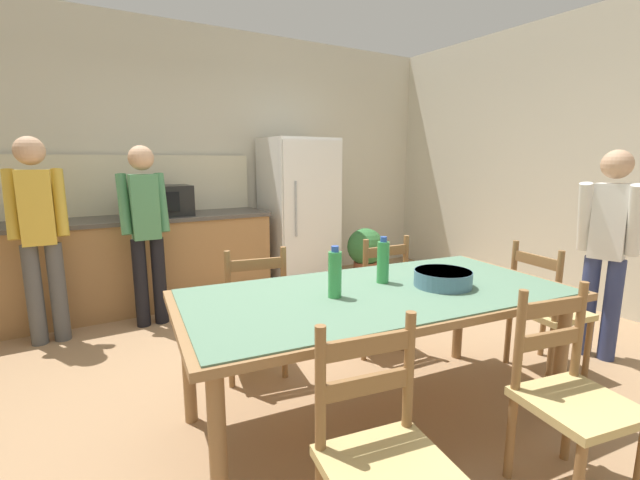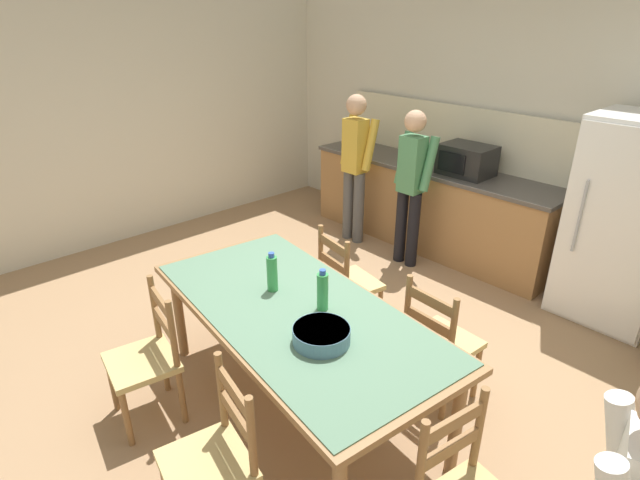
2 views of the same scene
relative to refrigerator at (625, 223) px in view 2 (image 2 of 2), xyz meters
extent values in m
plane|color=#9E7A56|center=(-1.17, -2.19, -0.86)|extent=(8.32, 8.32, 0.00)
cube|color=beige|center=(-1.17, 0.47, 0.59)|extent=(6.52, 0.12, 2.90)
cube|color=beige|center=(-4.43, -2.19, 0.59)|extent=(0.12, 5.20, 2.90)
cube|color=#9E7042|center=(-1.93, 0.04, -0.42)|extent=(2.84, 0.62, 0.88)
cube|color=#4C4742|center=(-1.93, 0.04, 0.04)|extent=(2.88, 0.66, 0.04)
cube|color=#B7BCC1|center=(-2.57, 0.04, 0.04)|extent=(0.52, 0.38, 0.02)
cube|color=beige|center=(-1.93, 0.35, 0.36)|extent=(2.84, 0.03, 0.60)
cube|color=white|center=(0.00, 0.01, 0.00)|extent=(0.78, 0.68, 1.71)
cube|color=white|center=(0.00, -0.34, 0.00)|extent=(0.75, 0.02, 1.65)
cylinder|color=#A5AAB2|center=(-0.23, -0.36, 0.09)|extent=(0.02, 0.02, 0.60)
cube|color=black|center=(-1.51, 0.02, 0.21)|extent=(0.50, 0.38, 0.30)
cube|color=black|center=(-1.56, -0.17, 0.21)|extent=(0.30, 0.01, 0.19)
cylinder|color=olive|center=(-1.97, -2.99, -0.50)|extent=(0.07, 0.07, 0.71)
cylinder|color=olive|center=(-1.88, -2.17, -0.50)|extent=(0.07, 0.07, 0.71)
cylinder|color=olive|center=(0.05, -2.39, -0.50)|extent=(0.07, 0.07, 0.71)
cube|color=olive|center=(-0.96, -2.69, -0.12)|extent=(2.24, 1.26, 0.04)
cube|color=#567A60|center=(-0.96, -2.69, -0.10)|extent=(2.15, 1.21, 0.01)
cylinder|color=green|center=(-1.23, -2.66, 0.02)|extent=(0.07, 0.07, 0.24)
cylinder|color=#2D51B2|center=(-1.23, -2.66, 0.16)|extent=(0.04, 0.04, 0.03)
cylinder|color=green|center=(-0.84, -2.58, 0.02)|extent=(0.07, 0.07, 0.24)
cylinder|color=#2D51B2|center=(-0.84, -2.58, 0.16)|extent=(0.04, 0.04, 0.03)
cylinder|color=slate|center=(-0.60, -2.81, -0.05)|extent=(0.32, 0.32, 0.09)
cylinder|color=slate|center=(-0.60, -2.81, -0.02)|extent=(0.31, 0.31, 0.02)
cylinder|color=olive|center=(-1.74, -3.61, -0.65)|extent=(0.04, 0.04, 0.41)
cylinder|color=olive|center=(-1.38, -3.67, -0.65)|extent=(0.04, 0.04, 0.41)
cylinder|color=olive|center=(-1.68, -3.28, -0.65)|extent=(0.04, 0.04, 0.41)
cylinder|color=olive|center=(-1.33, -3.33, -0.65)|extent=(0.04, 0.04, 0.41)
cube|color=tan|center=(-1.53, -3.47, -0.43)|extent=(0.48, 0.46, 0.04)
cylinder|color=olive|center=(-1.68, -3.28, -0.18)|extent=(0.04, 0.04, 0.46)
cylinder|color=olive|center=(-1.33, -3.33, -0.18)|extent=(0.04, 0.04, 0.46)
cube|color=olive|center=(-1.51, -3.31, -0.05)|extent=(0.36, 0.08, 0.07)
cube|color=olive|center=(-1.51, -3.31, -0.20)|extent=(0.36, 0.08, 0.07)
cylinder|color=olive|center=(0.23, -3.00, -0.18)|extent=(0.04, 0.04, 0.46)
cylinder|color=olive|center=(0.29, -2.65, -0.18)|extent=(0.04, 0.04, 0.46)
cube|color=olive|center=(0.26, -2.82, -0.05)|extent=(0.08, 0.36, 0.07)
cube|color=olive|center=(0.26, -2.82, -0.20)|extent=(0.08, 0.36, 0.07)
cylinder|color=olive|center=(-1.14, -1.67, -0.65)|extent=(0.04, 0.04, 0.41)
cylinder|color=olive|center=(-1.49, -1.60, -0.65)|extent=(0.04, 0.04, 0.41)
cylinder|color=olive|center=(-1.20, -2.00, -0.65)|extent=(0.04, 0.04, 0.41)
cylinder|color=olive|center=(-1.55, -1.94, -0.65)|extent=(0.04, 0.04, 0.41)
cube|color=tan|center=(-1.34, -1.80, -0.43)|extent=(0.49, 0.47, 0.04)
cylinder|color=olive|center=(-1.20, -2.00, -0.18)|extent=(0.04, 0.04, 0.46)
cylinder|color=olive|center=(-1.55, -1.94, -0.18)|extent=(0.04, 0.04, 0.46)
cube|color=olive|center=(-1.37, -1.97, -0.05)|extent=(0.36, 0.09, 0.07)
cube|color=olive|center=(-1.37, -1.97, -0.20)|extent=(0.36, 0.09, 0.07)
cylinder|color=olive|center=(-0.20, -1.75, -0.65)|extent=(0.04, 0.04, 0.41)
cylinder|color=olive|center=(-0.56, -1.73, -0.65)|extent=(0.04, 0.04, 0.41)
cylinder|color=olive|center=(-0.22, -2.09, -0.65)|extent=(0.04, 0.04, 0.41)
cylinder|color=olive|center=(-0.58, -2.07, -0.65)|extent=(0.04, 0.04, 0.41)
cube|color=tan|center=(-0.39, -1.91, -0.43)|extent=(0.45, 0.43, 0.04)
cylinder|color=olive|center=(-0.22, -2.09, -0.18)|extent=(0.04, 0.04, 0.46)
cylinder|color=olive|center=(-0.58, -2.07, -0.18)|extent=(0.04, 0.04, 0.46)
cube|color=olive|center=(-0.40, -2.08, -0.05)|extent=(0.36, 0.05, 0.07)
cube|color=olive|center=(-0.40, -2.08, -0.20)|extent=(0.36, 0.05, 0.07)
cylinder|color=olive|center=(-0.72, -3.38, -0.65)|extent=(0.04, 0.04, 0.41)
cube|color=tan|center=(-0.58, -3.58, -0.43)|extent=(0.49, 0.47, 0.04)
cylinder|color=olive|center=(-0.72, -3.38, -0.18)|extent=(0.04, 0.04, 0.46)
cylinder|color=olive|center=(-0.37, -3.45, -0.18)|extent=(0.04, 0.04, 0.46)
cube|color=olive|center=(-0.55, -3.42, -0.05)|extent=(0.36, 0.09, 0.07)
cube|color=olive|center=(-0.55, -3.42, -0.20)|extent=(0.36, 0.09, 0.07)
cylinder|color=#4C4C4C|center=(-2.65, -0.49, -0.45)|extent=(0.12, 0.12, 0.81)
cylinder|color=#4C4C4C|center=(-2.49, -0.49, -0.45)|extent=(0.12, 0.12, 0.81)
cube|color=gold|center=(-2.57, -0.49, 0.24)|extent=(0.23, 0.19, 0.58)
sphere|color=tan|center=(-2.57, -0.49, 0.68)|extent=(0.22, 0.22, 0.22)
cylinder|color=gold|center=(-2.73, -0.42, 0.27)|extent=(0.09, 0.22, 0.55)
cylinder|color=gold|center=(-2.41, -0.42, 0.27)|extent=(0.09, 0.22, 0.55)
cylinder|color=black|center=(-1.87, -0.51, -0.46)|extent=(0.12, 0.12, 0.79)
cylinder|color=black|center=(-1.71, -0.51, -0.46)|extent=(0.12, 0.12, 0.79)
cube|color=#478456|center=(-1.79, -0.51, 0.21)|extent=(0.22, 0.18, 0.56)
sphere|color=tan|center=(-1.79, -0.51, 0.62)|extent=(0.21, 0.21, 0.21)
cylinder|color=#478456|center=(-1.94, -0.45, 0.23)|extent=(0.09, 0.21, 0.53)
cylinder|color=#478456|center=(-1.63, -0.45, 0.23)|extent=(0.09, 0.21, 0.53)
cylinder|color=white|center=(0.86, -2.79, 0.20)|extent=(0.22, 0.14, 0.51)
camera|label=1|loc=(-2.39, -4.44, 0.60)|focal=24.00mm
camera|label=2|loc=(1.06, -4.35, 1.57)|focal=28.00mm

